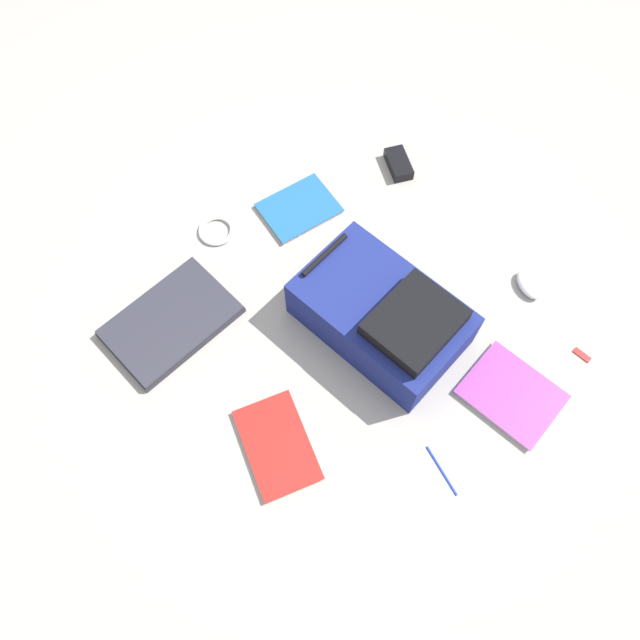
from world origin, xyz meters
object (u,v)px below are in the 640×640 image
at_px(book_manual, 277,445).
at_px(cable_coil, 216,230).
at_px(backpack, 383,315).
at_px(power_brick, 399,164).
at_px(laptop, 171,321).
at_px(usb_stick, 582,355).
at_px(pen_black, 442,471).
at_px(book_blue, 512,395).
at_px(book_comic, 299,208).
at_px(computer_mouse, 529,284).

height_order(book_manual, cable_coil, book_manual).
distance_m(backpack, power_brick, 0.60).
height_order(laptop, book_manual, laptop).
xyz_separation_m(book_manual, power_brick, (-0.82, -0.57, 0.01)).
bearing_deg(power_brick, usb_stick, 92.50).
height_order(power_brick, pen_black, power_brick).
xyz_separation_m(laptop, book_blue, (-0.68, 0.70, -0.01)).
bearing_deg(usb_stick, book_blue, -4.38).
distance_m(laptop, cable_coil, 0.33).
bearing_deg(backpack, usb_stick, 138.36).
bearing_deg(backpack, pen_black, 75.75).
xyz_separation_m(book_comic, book_blue, (-0.15, 0.84, 0.00)).
distance_m(backpack, laptop, 0.61).
xyz_separation_m(backpack, computer_mouse, (-0.45, 0.13, -0.07)).
bearing_deg(backpack, laptop, -34.52).
bearing_deg(backpack, cable_coil, -66.89).
distance_m(pen_black, usb_stick, 0.53).
xyz_separation_m(backpack, usb_stick, (-0.43, 0.38, -0.08)).
relative_size(cable_coil, pen_black, 0.79).
bearing_deg(usb_stick, laptop, -37.98).
bearing_deg(book_comic, book_blue, 100.40).
xyz_separation_m(backpack, book_blue, (-0.18, 0.36, -0.08)).
xyz_separation_m(book_manual, pen_black, (-0.32, 0.29, -0.00)).
xyz_separation_m(laptop, computer_mouse, (-0.94, 0.47, 0.00)).
relative_size(laptop, computer_mouse, 3.91).
height_order(book_manual, pen_black, book_manual).
relative_size(computer_mouse, usb_stick, 2.02).
xyz_separation_m(laptop, pen_black, (-0.39, 0.76, -0.01)).
xyz_separation_m(computer_mouse, cable_coil, (0.68, -0.68, -0.01)).
relative_size(book_comic, computer_mouse, 2.24).
distance_m(book_manual, power_brick, 1.00).
height_order(laptop, usb_stick, laptop).
bearing_deg(backpack, computer_mouse, 163.80).
height_order(book_blue, pen_black, book_blue).
height_order(book_comic, pen_black, book_comic).
xyz_separation_m(book_blue, computer_mouse, (-0.27, -0.23, 0.01)).
bearing_deg(book_blue, computer_mouse, -139.16).
relative_size(book_comic, usb_stick, 4.53).
bearing_deg(computer_mouse, cable_coil, -32.47).
bearing_deg(usb_stick, computer_mouse, -94.53).
relative_size(power_brick, pen_black, 0.86).
relative_size(book_manual, cable_coil, 2.52).
bearing_deg(pen_black, book_blue, -168.59).
height_order(computer_mouse, usb_stick, computer_mouse).
relative_size(laptop, pen_black, 2.82).
height_order(backpack, book_comic, backpack).
height_order(laptop, power_brick, power_brick).
distance_m(book_comic, computer_mouse, 0.74).
relative_size(laptop, book_comic, 1.74).
bearing_deg(book_comic, laptop, 14.84).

